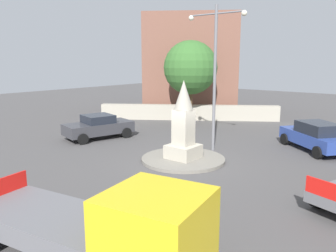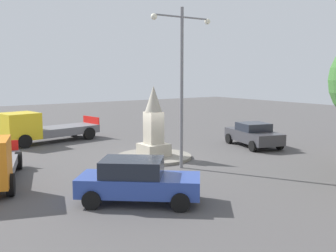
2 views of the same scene
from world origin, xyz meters
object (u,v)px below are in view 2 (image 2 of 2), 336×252
at_px(car_dark_grey_parked_right, 253,134).
at_px(truck_yellow_near_island, 39,128).
at_px(streetlamp, 182,72).
at_px(monument, 154,126).
at_px(car_blue_passing, 137,180).

bearing_deg(car_dark_grey_parked_right, truck_yellow_near_island, -39.52).
distance_m(streetlamp, car_dark_grey_parked_right, 8.24).
distance_m(monument, streetlamp, 3.86).
height_order(car_blue_passing, car_dark_grey_parked_right, car_blue_passing).
height_order(car_dark_grey_parked_right, truck_yellow_near_island, truck_yellow_near_island).
relative_size(car_dark_grey_parked_right, truck_yellow_near_island, 0.67).
distance_m(streetlamp, car_blue_passing, 6.63).
distance_m(monument, car_dark_grey_parked_right, 7.03).
bearing_deg(truck_yellow_near_island, car_dark_grey_parked_right, 140.48).
xyz_separation_m(car_blue_passing, truck_yellow_near_island, (-0.85, -13.95, 0.19)).
bearing_deg(car_blue_passing, monument, -127.17).
xyz_separation_m(streetlamp, car_dark_grey_parked_right, (-7.04, -1.97, -3.82)).
height_order(monument, car_blue_passing, monument).
bearing_deg(monument, truck_yellow_near_island, -65.82).
xyz_separation_m(car_blue_passing, car_dark_grey_parked_right, (-11.40, -5.24, -0.05)).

